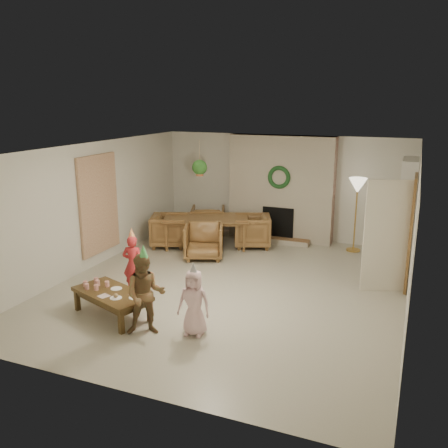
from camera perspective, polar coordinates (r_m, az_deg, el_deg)
The scene contains 56 objects.
floor at distance 8.83m, azimuth 0.84°, elevation -7.41°, with size 7.00×7.00×0.00m, color #B7B29E.
ceiling at distance 8.22m, azimuth 0.90°, elevation 8.95°, with size 7.00×7.00×0.00m, color white.
wall_back at distance 11.70m, azimuth 7.09°, elevation 4.40°, with size 7.00×7.00×0.00m, color silver.
wall_front at distance 5.48m, azimuth -12.58°, elevation -7.93°, with size 7.00×7.00×0.00m, color silver.
wall_left at distance 9.89m, azimuth -15.56°, elevation 2.07°, with size 7.00×7.00×0.00m, color silver.
wall_right at distance 7.91m, azimuth 21.59°, elevation -1.57°, with size 7.00×7.00×0.00m, color silver.
fireplace_mass at distance 11.51m, azimuth 6.83°, elevation 4.23°, with size 2.50×0.40×2.50m, color #561816.
fireplace_hearth at distance 11.46m, azimuth 6.18°, elevation -1.92°, with size 1.60×0.30×0.12m, color brown.
fireplace_firebox at distance 11.51m, azimuth 6.47°, elevation 0.17°, with size 0.75×0.12×0.75m, color black.
fireplace_wreath at distance 11.24m, azimuth 6.56°, elevation 5.54°, with size 0.54×0.54×0.10m, color #19431F.
floor_lamp_base at distance 11.19m, azimuth 15.12°, elevation -3.00°, with size 0.31×0.31×0.03m, color gold.
floor_lamp_post at distance 10.99m, azimuth 15.38°, elevation 0.76°, with size 0.03×0.03×1.49m, color gold.
floor_lamp_shade at distance 10.85m, azimuth 15.64°, elevation 4.43°, with size 0.40×0.40×0.33m, color beige.
bookshelf_carcass at distance 10.18m, azimuth 20.86°, elevation 1.11°, with size 0.30×1.00×2.20m, color white.
bookshelf_shelf_a at distance 10.34m, azimuth 20.42°, elevation -2.38°, with size 0.30×0.92×0.03m, color white.
bookshelf_shelf_b at distance 10.24m, azimuth 20.62°, elevation -0.24°, with size 0.30×0.92×0.03m, color white.
bookshelf_shelf_c at distance 10.15m, azimuth 20.82°, elevation 1.94°, with size 0.30×0.92×0.03m, color white.
bookshelf_shelf_d at distance 10.07m, azimuth 21.03°, elevation 4.16°, with size 0.30×0.92×0.03m, color white.
books_row_lower at distance 10.16m, azimuth 20.35°, elevation -1.85°, with size 0.20×0.40×0.24m, color #AD3E20.
books_row_mid at distance 10.25m, azimuth 20.59°, elevation 0.60°, with size 0.20×0.44×0.24m, color navy.
books_row_upper at distance 10.02m, azimuth 20.76°, elevation 2.56°, with size 0.20×0.36×0.22m, color #AA9B24.
door_frame at distance 9.13m, azimuth 21.35°, elevation -0.95°, with size 0.05×0.86×2.04m, color brown.
door_leaf at distance 8.77m, azimuth 18.81°, elevation -1.46°, with size 0.05×0.80×2.00m, color beige.
curtain_panel at distance 10.03m, azimuth -14.69°, elevation 2.29°, with size 0.06×1.20×2.00m, color beige.
dining_table at distance 11.05m, azimuth -2.14°, elevation -0.97°, with size 1.92×1.07×0.68m, color brown.
dining_chair_near at distance 10.23m, azimuth -2.41°, elevation -2.06°, with size 0.80×0.82×0.75m, color brown.
dining_chair_far at distance 11.86m, azimuth -1.91°, elevation 0.30°, with size 0.80×0.82×0.75m, color brown.
dining_chair_left at distance 11.12m, azimuth -6.50°, elevation -0.76°, with size 0.80×0.82×0.75m, color brown.
dining_chair_right at distance 11.03m, azimuth 3.35°, elevation -0.82°, with size 0.80×0.82×0.75m, color brown.
hanging_plant_cord at distance 10.14m, azimuth -2.94°, elevation 8.05°, with size 0.01×0.01×0.70m, color tan.
hanging_plant_pot at distance 10.18m, azimuth -2.91°, elevation 6.09°, with size 0.16×0.16×0.12m, color #A55C35.
hanging_plant_foliage at distance 10.17m, azimuth -2.92°, elevation 6.76°, with size 0.32×0.32×0.32m, color #1C4617.
coffee_table_top at distance 7.76m, azimuth -13.21°, elevation -8.08°, with size 1.31×0.65×0.06m, color #50391A.
coffee_table_apron at distance 7.79m, azimuth -13.18°, elevation -8.55°, with size 1.21×0.55×0.08m, color #50391A.
coffee_leg_fl at distance 8.18m, azimuth -17.08°, elevation -8.67°, with size 0.07×0.07×0.34m, color #50391A.
coffee_leg_fr at distance 7.26m, azimuth -12.14°, elevation -11.42°, with size 0.07×0.07×0.34m, color #50391A.
coffee_leg_bl at distance 8.43m, azimuth -13.96°, elevation -7.72°, with size 0.07×0.07×0.34m, color #50391A.
coffee_leg_br at distance 7.54m, azimuth -8.82°, elevation -10.21°, with size 0.07×0.07×0.34m, color #50391A.
cup_a at distance 8.05m, azimuth -16.18°, elevation -6.84°, with size 0.07×0.07×0.09m, color white.
cup_b at distance 8.15m, azimuth -14.98°, elevation -6.49°, with size 0.07×0.07×0.09m, color white.
cup_c at distance 7.93m, azimuth -16.03°, elevation -7.17°, with size 0.07×0.07×0.09m, color white.
cup_d at distance 8.03m, azimuth -14.81°, elevation -6.81°, with size 0.07×0.07×0.09m, color white.
cup_e at distance 7.86m, azimuth -14.98°, elevation -7.30°, with size 0.07×0.07×0.09m, color white.
cup_f at distance 7.96m, azimuth -13.76°, elevation -6.93°, with size 0.07×0.07×0.09m, color white.
plate_a at distance 7.85m, azimuth -12.71°, elevation -7.51°, with size 0.18×0.18×0.01m, color white.
plate_b at distance 7.50m, azimuth -12.75°, elevation -8.58°, with size 0.18×0.18×0.01m, color white.
plate_c at distance 7.46m, azimuth -10.58°, elevation -8.61°, with size 0.18×0.18×0.01m, color white.
food_scoop at distance 7.49m, azimuth -12.77°, elevation -8.30°, with size 0.07×0.07×0.07m, color tan.
napkin_left at distance 7.62m, azimuth -14.13°, elevation -8.31°, with size 0.15×0.15×0.01m, color #D69DA4.
napkin_right at distance 7.58m, azimuth -10.55°, elevation -8.23°, with size 0.15×0.15×0.01m, color #D69DA4.
child_red at distance 8.55m, azimuth -10.77°, elevation -4.71°, with size 0.38×0.25×1.04m, color red.
party_hat_red at distance 8.39m, azimuth -10.96°, elevation -1.08°, with size 0.14×0.14×0.20m, color #F1CD50.
child_plaid at distance 7.02m, azimuth -9.35°, elevation -8.31°, with size 0.59×0.46×1.21m, color #983A29.
party_hat_plaid at distance 6.80m, azimuth -9.58°, elevation -3.27°, with size 0.14×0.14×0.20m, color #51BE5C.
child_pink at distance 6.97m, azimuth -3.60°, elevation -9.33°, with size 0.48×0.31×0.98m, color #F4C3C8.
party_hat_pink at distance 6.77m, azimuth -3.67°, elevation -5.24°, with size 0.13×0.13×0.18m, color #A9AAB0.
Camera 1 is at (2.95, -7.63, 3.33)m, focal length 38.39 mm.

